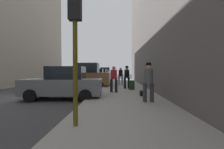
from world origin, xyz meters
name	(u,v)px	position (x,y,z in m)	size (l,w,h in m)	color
ground_plane	(20,98)	(0.00, 0.00, 0.00)	(120.00, 120.00, 0.00)	#38383A
sidewalk	(125,97)	(6.00, 0.00, 0.07)	(4.00, 40.00, 0.15)	gray
parked_gray_coupe	(64,84)	(2.65, -0.32, 0.85)	(4.25, 2.16, 1.79)	slate
parked_bronze_suv	(85,76)	(2.65, 6.25, 1.03)	(4.65, 2.17, 2.25)	brown
parked_dark_green_sedan	(94,76)	(2.65, 12.29, 0.85)	(4.21, 2.08, 1.79)	#193828
parked_blue_sedan	(99,75)	(2.65, 18.38, 0.85)	(4.24, 2.14, 1.79)	navy
parked_red_hatchback	(102,74)	(2.65, 24.46, 0.85)	(4.23, 2.11, 1.79)	#B2191E
parked_white_van	(104,73)	(2.65, 30.23, 1.03)	(4.63, 2.11, 2.25)	silver
fire_hydrant	(105,82)	(4.45, 5.74, 0.50)	(0.42, 0.22, 0.70)	red
traffic_light	(75,24)	(4.50, -5.31, 2.76)	(0.32, 0.32, 3.60)	#514C0F
pedestrian_with_fedora	(127,76)	(6.34, 4.05, 1.14)	(0.53, 0.47, 1.78)	black
pedestrian_in_red_jacket	(114,78)	(5.35, 1.58, 1.10)	(0.53, 0.49, 1.71)	black
pedestrian_with_beanie	(148,80)	(6.98, -1.85, 1.14)	(0.51, 0.43, 1.78)	#333338
pedestrian_in_jeans	(121,75)	(5.91, 7.21, 1.10)	(0.53, 0.49, 1.71)	#728CB2
rolling_suitcase	(132,85)	(6.66, 3.27, 0.49)	(0.37, 0.57, 1.04)	black
duffel_bag	(143,93)	(7.01, 0.06, 0.29)	(0.32, 0.44, 0.28)	black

